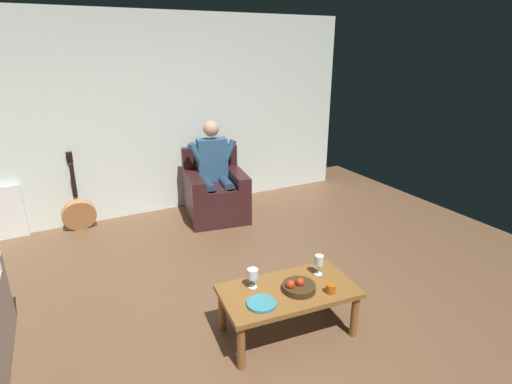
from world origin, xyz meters
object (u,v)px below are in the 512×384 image
(guitar, at_px, (79,212))
(wine_glass_far, at_px, (319,262))
(decorative_dish, at_px, (261,304))
(wine_glass_near, at_px, (253,275))
(candle_jar, at_px, (331,289))
(person_seated, at_px, (214,168))
(armchair, at_px, (215,194))
(coffee_table, at_px, (288,295))
(fruit_bowl, at_px, (298,287))

(guitar, relative_size, wine_glass_far, 5.65)
(decorative_dish, bearing_deg, wine_glass_far, -166.05)
(wine_glass_near, xyz_separation_m, candle_jar, (-0.49, 0.34, -0.08))
(person_seated, bearing_deg, armchair, 90.00)
(person_seated, bearing_deg, wine_glass_far, 97.91)
(wine_glass_far, distance_m, decorative_dish, 0.64)
(armchair, relative_size, person_seated, 0.71)
(coffee_table, bearing_deg, guitar, -65.90)
(coffee_table, xyz_separation_m, decorative_dish, (0.28, 0.08, 0.07))
(decorative_dish, bearing_deg, fruit_bowl, -174.42)
(person_seated, height_order, fruit_bowl, person_seated)
(decorative_dish, xyz_separation_m, candle_jar, (-0.54, 0.11, 0.02))
(person_seated, xyz_separation_m, guitar, (1.66, -0.40, -0.44))
(wine_glass_near, xyz_separation_m, fruit_bowl, (-0.29, 0.20, -0.08))
(wine_glass_far, bearing_deg, wine_glass_near, -8.01)
(wine_glass_near, relative_size, decorative_dish, 0.74)
(wine_glass_far, height_order, fruit_bowl, wine_glass_far)
(fruit_bowl, relative_size, decorative_dish, 1.19)
(armchair, height_order, coffee_table, armchair)
(guitar, bearing_deg, decorative_dish, 108.71)
(wine_glass_far, distance_m, candle_jar, 0.28)
(guitar, relative_size, fruit_bowl, 3.80)
(person_seated, distance_m, fruit_bowl, 2.53)
(armchair, distance_m, decorative_dish, 2.62)
(armchair, bearing_deg, wine_glass_near, 84.18)
(coffee_table, xyz_separation_m, wine_glass_near, (0.23, -0.15, 0.17))
(armchair, height_order, candle_jar, armchair)
(person_seated, xyz_separation_m, wine_glass_far, (0.06, 2.38, -0.15))
(wine_glass_far, bearing_deg, coffee_table, 11.78)
(wine_glass_near, relative_size, candle_jar, 2.21)
(wine_glass_near, height_order, decorative_dish, wine_glass_near)
(candle_jar, bearing_deg, wine_glass_far, -106.13)
(guitar, relative_size, wine_glass_near, 6.10)
(armchair, height_order, wine_glass_far, armchair)
(coffee_table, bearing_deg, wine_glass_far, -168.22)
(guitar, bearing_deg, person_seated, 166.53)
(fruit_bowl, bearing_deg, decorative_dish, 5.58)
(armchair, distance_m, guitar, 1.71)
(guitar, distance_m, wine_glass_far, 3.22)
(armchair, bearing_deg, candle_jar, 96.43)
(wine_glass_near, bearing_deg, person_seated, -105.09)
(decorative_dish, relative_size, candle_jar, 2.99)
(guitar, distance_m, candle_jar, 3.41)
(armchair, distance_m, fruit_bowl, 2.52)
(person_seated, bearing_deg, wine_glass_near, 84.19)
(guitar, height_order, candle_jar, guitar)
(armchair, xyz_separation_m, decorative_dish, (0.67, 2.53, 0.09))
(guitar, bearing_deg, candle_jar, 116.72)
(guitar, xyz_separation_m, wine_glass_far, (-1.60, 2.78, 0.29))
(coffee_table, xyz_separation_m, guitar, (1.27, -2.85, -0.12))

